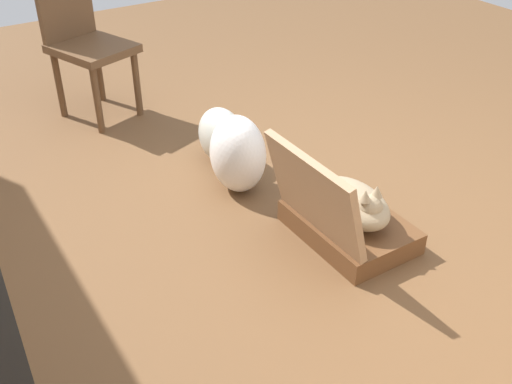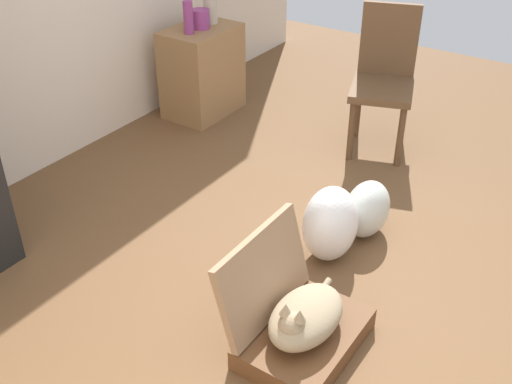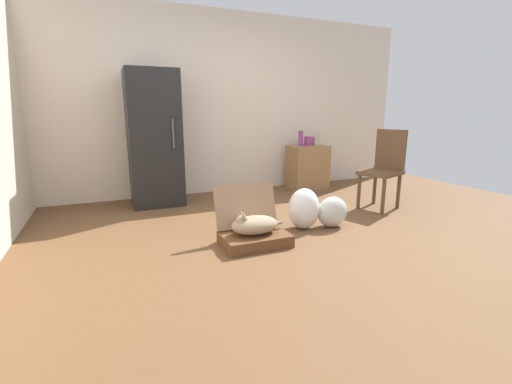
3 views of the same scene
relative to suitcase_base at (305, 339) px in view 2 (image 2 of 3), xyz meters
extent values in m
plane|color=brown|center=(0.34, 0.08, -0.06)|extent=(7.68, 7.68, 0.00)
cube|color=brown|center=(0.00, 0.00, 0.00)|extent=(0.60, 0.42, 0.11)
cube|color=#9B7756|center=(0.00, 0.22, 0.26)|extent=(0.60, 0.14, 0.41)
ellipsoid|color=#998466|center=(0.00, 0.00, 0.14)|extent=(0.44, 0.28, 0.16)
sphere|color=#998466|center=(-0.12, 0.00, 0.18)|extent=(0.12, 0.12, 0.12)
cone|color=#998466|center=(-0.12, -0.03, 0.26)|extent=(0.06, 0.06, 0.06)
cone|color=#998466|center=(-0.12, 0.03, 0.26)|extent=(0.06, 0.06, 0.06)
cylinder|color=#998466|center=(0.20, 0.04, 0.10)|extent=(0.20, 0.03, 0.07)
ellipsoid|color=white|center=(0.65, 0.23, 0.16)|extent=(0.34, 0.28, 0.43)
ellipsoid|color=silver|center=(0.96, 0.16, 0.11)|extent=(0.34, 0.24, 0.33)
cube|color=olive|center=(1.73, 1.93, 0.28)|extent=(0.58, 0.41, 0.68)
cylinder|color=#8C387A|center=(1.58, 1.92, 0.74)|extent=(0.07, 0.07, 0.23)
cylinder|color=#B7AD99|center=(1.87, 1.94, 0.73)|extent=(0.11, 0.11, 0.21)
cylinder|color=#8C387A|center=(1.73, 1.92, 0.69)|extent=(0.13, 0.13, 0.14)
cylinder|color=brown|center=(1.68, 0.62, 0.16)|extent=(0.04, 0.04, 0.44)
cylinder|color=brown|center=(1.79, 0.31, 0.16)|extent=(0.04, 0.04, 0.44)
cylinder|color=brown|center=(2.04, 0.75, 0.16)|extent=(0.04, 0.04, 0.44)
cylinder|color=brown|center=(2.15, 0.44, 0.16)|extent=(0.04, 0.04, 0.44)
cube|color=brown|center=(1.91, 0.53, 0.41)|extent=(0.59, 0.54, 0.05)
cube|color=brown|center=(2.12, 0.60, 0.68)|extent=(0.17, 0.38, 0.50)
camera|label=1|loc=(-1.76, 1.65, 1.74)|focal=42.86mm
camera|label=2|loc=(-1.76, -0.92, 2.05)|focal=43.09mm
camera|label=3|loc=(-1.19, -2.79, 1.14)|focal=24.63mm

